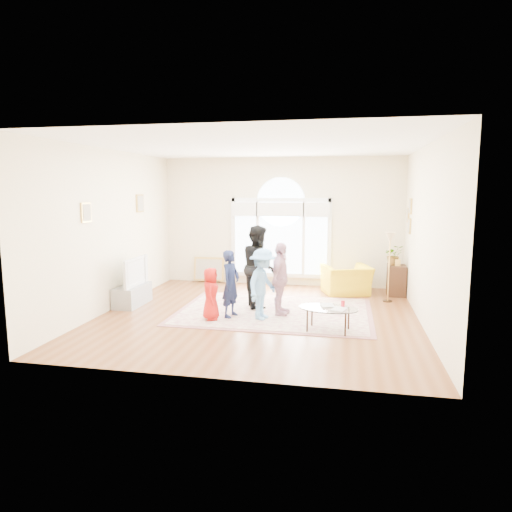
% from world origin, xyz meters
% --- Properties ---
extents(ground, '(6.00, 6.00, 0.00)m').
position_xyz_m(ground, '(0.00, 0.00, 0.00)').
color(ground, brown).
rests_on(ground, ground).
extents(room_shell, '(6.00, 6.00, 6.00)m').
position_xyz_m(room_shell, '(0.01, 2.83, 1.57)').
color(room_shell, beige).
rests_on(room_shell, ground).
extents(area_rug, '(3.60, 2.60, 0.02)m').
position_xyz_m(area_rug, '(0.27, 0.36, 0.01)').
color(area_rug, beige).
rests_on(area_rug, ground).
extents(rug_border, '(3.80, 2.80, 0.01)m').
position_xyz_m(rug_border, '(0.27, 0.36, 0.01)').
color(rug_border, '#925D5B').
rests_on(rug_border, ground).
extents(tv_console, '(0.45, 1.00, 0.42)m').
position_xyz_m(tv_console, '(-2.75, 0.30, 0.21)').
color(tv_console, gray).
rests_on(tv_console, ground).
extents(television, '(0.17, 1.03, 0.59)m').
position_xyz_m(television, '(-2.74, 0.30, 0.72)').
color(television, black).
rests_on(television, tv_console).
extents(coffee_table, '(1.09, 0.79, 0.54)m').
position_xyz_m(coffee_table, '(1.36, -0.73, 0.40)').
color(coffee_table, silver).
rests_on(coffee_table, ground).
extents(armchair, '(1.27, 1.19, 0.67)m').
position_xyz_m(armchair, '(1.66, 2.20, 0.33)').
color(armchair, yellow).
rests_on(armchair, ground).
extents(side_cabinet, '(0.40, 0.50, 0.70)m').
position_xyz_m(side_cabinet, '(2.78, 2.29, 0.35)').
color(side_cabinet, black).
rests_on(side_cabinet, ground).
extents(floor_lamp, '(0.24, 0.24, 1.51)m').
position_xyz_m(floor_lamp, '(2.55, 1.66, 1.28)').
color(floor_lamp, black).
rests_on(floor_lamp, ground).
extents(plant_pedestal, '(0.20, 0.20, 0.70)m').
position_xyz_m(plant_pedestal, '(2.70, 2.33, 0.35)').
color(plant_pedestal, white).
rests_on(plant_pedestal, ground).
extents(potted_plant, '(0.47, 0.43, 0.46)m').
position_xyz_m(potted_plant, '(2.70, 2.33, 0.93)').
color(potted_plant, '#33722D').
rests_on(potted_plant, plant_pedestal).
extents(leaning_picture, '(0.80, 0.14, 0.62)m').
position_xyz_m(leaning_picture, '(-1.87, 2.90, 0.00)').
color(leaning_picture, tan).
rests_on(leaning_picture, ground).
extents(child_red, '(0.40, 0.53, 0.97)m').
position_xyz_m(child_red, '(-0.80, -0.46, 0.50)').
color(child_red, red).
rests_on(child_red, area_rug).
extents(child_navy, '(0.42, 0.53, 1.27)m').
position_xyz_m(child_navy, '(-0.48, -0.21, 0.65)').
color(child_navy, '#151D3E').
rests_on(child_navy, area_rug).
extents(child_black, '(0.87, 0.98, 1.68)m').
position_xyz_m(child_black, '(-0.12, 0.65, 0.86)').
color(child_black, black).
rests_on(child_black, area_rug).
extents(child_pink, '(0.44, 0.85, 1.39)m').
position_xyz_m(child_pink, '(0.41, 0.12, 0.72)').
color(child_pink, '#CC96AA').
rests_on(child_pink, area_rug).
extents(child_blue, '(0.72, 0.96, 1.32)m').
position_xyz_m(child_blue, '(0.13, -0.25, 0.68)').
color(child_blue, '#6BACED').
rests_on(child_blue, area_rug).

